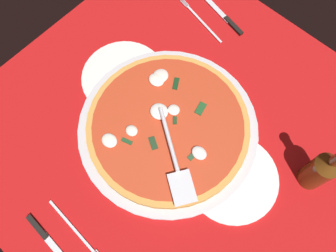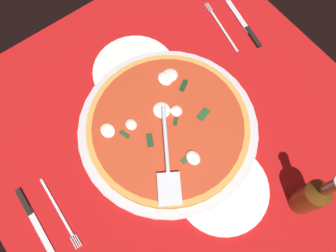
# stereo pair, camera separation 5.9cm
# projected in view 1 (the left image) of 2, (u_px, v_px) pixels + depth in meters

# --- Properties ---
(ground_plane) EXTENTS (0.95, 0.95, 0.01)m
(ground_plane) POSITION_uv_depth(u_px,v_px,m) (175.00, 131.00, 0.91)
(ground_plane) COLOR #B71313
(checker_pattern) EXTENTS (0.95, 0.95, 0.00)m
(checker_pattern) POSITION_uv_depth(u_px,v_px,m) (175.00, 130.00, 0.91)
(checker_pattern) COLOR white
(checker_pattern) RESTS_ON ground_plane
(pizza_pan) EXTENTS (0.46, 0.46, 0.01)m
(pizza_pan) POSITION_uv_depth(u_px,v_px,m) (168.00, 128.00, 0.90)
(pizza_pan) COLOR silver
(pizza_pan) RESTS_ON ground_plane
(dinner_plate_left) EXTENTS (0.23, 0.23, 0.01)m
(dinner_plate_left) POSITION_uv_depth(u_px,v_px,m) (124.00, 77.00, 0.96)
(dinner_plate_left) COLOR white
(dinner_plate_left) RESTS_ON ground_plane
(dinner_plate_right) EXTENTS (0.22, 0.22, 0.01)m
(dinner_plate_right) POSITION_uv_depth(u_px,v_px,m) (231.00, 180.00, 0.85)
(dinner_plate_right) COLOR white
(dinner_plate_right) RESTS_ON ground_plane
(pizza) EXTENTS (0.41, 0.41, 0.03)m
(pizza) POSITION_uv_depth(u_px,v_px,m) (168.00, 125.00, 0.89)
(pizza) COLOR gold
(pizza) RESTS_ON pizza_pan
(pizza_server) EXTENTS (0.22, 0.16, 0.01)m
(pizza_server) POSITION_uv_depth(u_px,v_px,m) (174.00, 159.00, 0.83)
(pizza_server) COLOR silver
(pizza_server) RESTS_ON pizza
(place_setting_near) EXTENTS (0.21, 0.13, 0.01)m
(place_setting_near) POSITION_uv_depth(u_px,v_px,m) (61.00, 235.00, 0.81)
(place_setting_near) COLOR white
(place_setting_near) RESTS_ON ground_plane
(place_setting_far) EXTENTS (0.22, 0.18, 0.01)m
(place_setting_far) POSITION_uv_depth(u_px,v_px,m) (213.00, 20.00, 1.03)
(place_setting_far) COLOR white
(place_setting_far) RESTS_ON ground_plane
(beer_bottle) EXTENTS (0.06, 0.06, 0.22)m
(beer_bottle) POSITION_uv_depth(u_px,v_px,m) (321.00, 170.00, 0.79)
(beer_bottle) COLOR #5C3210
(beer_bottle) RESTS_ON ground_plane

